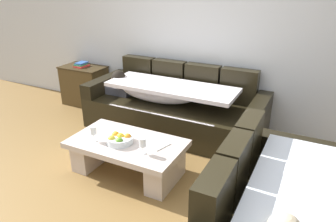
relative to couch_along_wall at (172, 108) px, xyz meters
name	(u,v)px	position (x,y,z in m)	size (l,w,h in m)	color
ground_plane	(111,200)	(0.16, -1.62, -0.33)	(14.00, 14.00, 0.00)	brown
back_wall	(200,27)	(0.16, 0.53, 1.02)	(9.00, 0.10, 2.70)	silver
couch_along_wall	(172,108)	(0.00, 0.00, 0.00)	(2.40, 0.92, 0.88)	black
couch_near_window	(277,217)	(1.63, -1.55, 0.00)	(0.92, 1.72, 0.88)	black
coffee_table	(127,153)	(0.04, -1.15, -0.09)	(1.20, 0.68, 0.38)	beige
fruit_bowl	(120,139)	(-0.01, -1.21, 0.09)	(0.28, 0.28, 0.10)	silver
wine_glass_near_left	(93,131)	(-0.27, -1.30, 0.17)	(0.07, 0.07, 0.17)	silver
wine_glass_near_right	(143,143)	(0.32, -1.28, 0.17)	(0.07, 0.07, 0.17)	silver
open_magazine	(154,143)	(0.32, -1.06, 0.06)	(0.28, 0.21, 0.01)	white
side_cabinet	(85,86)	(-1.71, 0.23, -0.01)	(0.72, 0.44, 0.64)	#4A371C
book_stack_on_cabinet	(81,65)	(-1.74, 0.22, 0.34)	(0.19, 0.23, 0.07)	red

